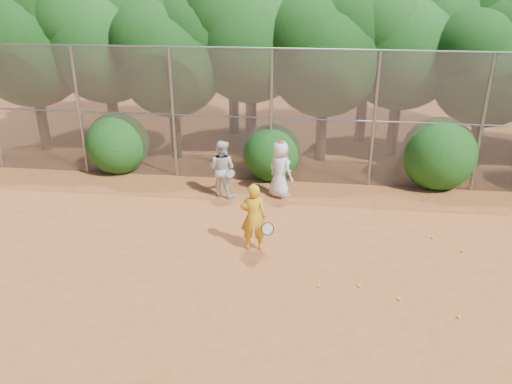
# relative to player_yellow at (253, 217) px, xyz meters

# --- Properties ---
(ground) EXTENTS (80.00, 80.00, 0.00)m
(ground) POSITION_rel_player_yellow_xyz_m (0.96, -1.70, -0.82)
(ground) COLOR #984E22
(ground) RESTS_ON ground
(fence_back) EXTENTS (20.05, 0.09, 4.03)m
(fence_back) POSITION_rel_player_yellow_xyz_m (0.84, 4.30, 1.24)
(fence_back) COLOR gray
(fence_back) RESTS_ON ground
(tree_0) EXTENTS (4.38, 3.81, 6.00)m
(tree_0) POSITION_rel_player_yellow_xyz_m (-8.49, 6.34, 3.12)
(tree_0) COLOR black
(tree_0) RESTS_ON ground
(tree_1) EXTENTS (4.64, 4.03, 6.35)m
(tree_1) POSITION_rel_player_yellow_xyz_m (-5.98, 6.84, 3.35)
(tree_1) COLOR black
(tree_1) RESTS_ON ground
(tree_2) EXTENTS (3.99, 3.47, 5.47)m
(tree_2) POSITION_rel_player_yellow_xyz_m (-3.49, 6.13, 2.77)
(tree_2) COLOR black
(tree_2) RESTS_ON ground
(tree_3) EXTENTS (4.89, 4.26, 6.70)m
(tree_3) POSITION_rel_player_yellow_xyz_m (-0.98, 7.14, 3.58)
(tree_3) COLOR black
(tree_3) RESTS_ON ground
(tree_4) EXTENTS (4.19, 3.64, 5.73)m
(tree_4) POSITION_rel_player_yellow_xyz_m (1.51, 6.54, 2.94)
(tree_4) COLOR black
(tree_4) RESTS_ON ground
(tree_5) EXTENTS (4.51, 3.92, 6.17)m
(tree_5) POSITION_rel_player_yellow_xyz_m (4.02, 7.34, 3.23)
(tree_5) COLOR black
(tree_5) RESTS_ON ground
(tree_6) EXTENTS (3.86, 3.36, 5.29)m
(tree_6) POSITION_rel_player_yellow_xyz_m (6.51, 6.33, 2.65)
(tree_6) COLOR black
(tree_6) RESTS_ON ground
(tree_9) EXTENTS (4.83, 4.20, 6.62)m
(tree_9) POSITION_rel_player_yellow_xyz_m (-6.98, 9.14, 3.52)
(tree_9) COLOR black
(tree_9) RESTS_ON ground
(tree_10) EXTENTS (5.15, 4.48, 7.06)m
(tree_10) POSITION_rel_player_yellow_xyz_m (-1.98, 9.35, 3.81)
(tree_10) COLOR black
(tree_10) RESTS_ON ground
(tree_11) EXTENTS (4.64, 4.03, 6.35)m
(tree_11) POSITION_rel_player_yellow_xyz_m (3.02, 8.94, 3.35)
(tree_11) COLOR black
(tree_11) RESTS_ON ground
(tree_12) EXTENTS (5.02, 4.37, 6.88)m
(tree_12) POSITION_rel_player_yellow_xyz_m (7.52, 9.54, 3.70)
(tree_12) COLOR black
(tree_12) RESTS_ON ground
(bush_0) EXTENTS (2.00, 2.00, 2.00)m
(bush_0) POSITION_rel_player_yellow_xyz_m (-5.04, 4.60, 0.18)
(bush_0) COLOR #124611
(bush_0) RESTS_ON ground
(bush_1) EXTENTS (1.80, 1.80, 1.80)m
(bush_1) POSITION_rel_player_yellow_xyz_m (-0.04, 4.60, 0.08)
(bush_1) COLOR #124611
(bush_1) RESTS_ON ground
(bush_2) EXTENTS (2.20, 2.20, 2.20)m
(bush_2) POSITION_rel_player_yellow_xyz_m (4.96, 4.60, 0.28)
(bush_2) COLOR #124611
(bush_2) RESTS_ON ground
(player_yellow) EXTENTS (0.84, 0.55, 1.64)m
(player_yellow) POSITION_rel_player_yellow_xyz_m (0.00, 0.00, 0.00)
(player_yellow) COLOR gold
(player_yellow) RESTS_ON ground
(player_teen) EXTENTS (0.96, 0.91, 1.67)m
(player_teen) POSITION_rel_player_yellow_xyz_m (0.35, 3.14, 0.01)
(player_teen) COLOR white
(player_teen) RESTS_ON ground
(player_white) EXTENTS (0.95, 0.87, 1.66)m
(player_white) POSITION_rel_player_yellow_xyz_m (-1.30, 2.97, 0.01)
(player_white) COLOR silver
(player_white) RESTS_ON ground
(ball_0) EXTENTS (0.07, 0.07, 0.07)m
(ball_0) POSITION_rel_player_yellow_xyz_m (3.11, -1.64, -0.78)
(ball_0) COLOR #C4D226
(ball_0) RESTS_ON ground
(ball_1) EXTENTS (0.07, 0.07, 0.07)m
(ball_1) POSITION_rel_player_yellow_xyz_m (4.80, 0.47, -0.78)
(ball_1) COLOR #C4D226
(ball_1) RESTS_ON ground
(ball_2) EXTENTS (0.07, 0.07, 0.07)m
(ball_2) POSITION_rel_player_yellow_xyz_m (1.54, -1.41, -0.78)
(ball_2) COLOR #C4D226
(ball_2) RESTS_ON ground
(ball_3) EXTENTS (0.07, 0.07, 0.07)m
(ball_3) POSITION_rel_player_yellow_xyz_m (4.14, -2.08, -0.78)
(ball_3) COLOR #C4D226
(ball_3) RESTS_ON ground
(ball_4) EXTENTS (0.07, 0.07, 0.07)m
(ball_4) POSITION_rel_player_yellow_xyz_m (2.36, -1.28, -0.78)
(ball_4) COLOR #C4D226
(ball_4) RESTS_ON ground
(ball_5) EXTENTS (0.07, 0.07, 0.07)m
(ball_5) POSITION_rel_player_yellow_xyz_m (4.25, 1.04, -0.78)
(ball_5) COLOR #C4D226
(ball_5) RESTS_ON ground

